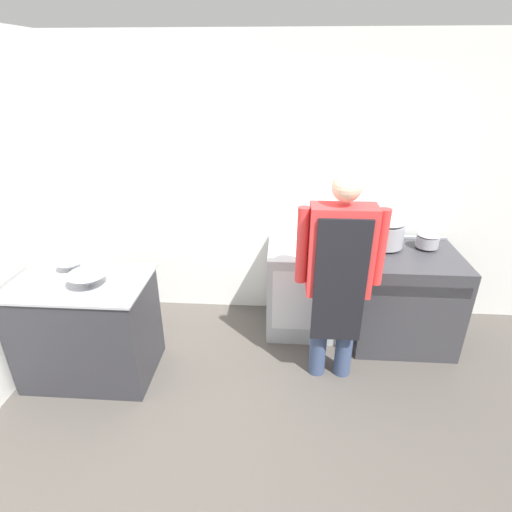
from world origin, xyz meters
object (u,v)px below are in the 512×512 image
at_px(stove, 402,297).
at_px(person_cook, 339,270).
at_px(fridge_unit, 303,289).
at_px(mixing_bowl, 88,280).
at_px(sauce_pot, 428,240).
at_px(stock_pot, 386,232).

distance_m(stove, person_cook, 1.07).
relative_size(fridge_unit, person_cook, 0.50).
height_order(fridge_unit, mixing_bowl, mixing_bowl).
xyz_separation_m(person_cook, sauce_pot, (0.89, 0.72, -0.03)).
distance_m(stove, fridge_unit, 0.93).
height_order(stove, fridge_unit, stove).
relative_size(mixing_bowl, sauce_pot, 1.53).
distance_m(mixing_bowl, stock_pot, 2.57).
distance_m(fridge_unit, mixing_bowl, 1.95).
relative_size(stove, person_cook, 0.52).
bearing_deg(sauce_pot, stove, -142.56).
height_order(fridge_unit, person_cook, person_cook).
bearing_deg(stock_pot, mixing_bowl, -159.84).
relative_size(stock_pot, sauce_pot, 1.65).
xyz_separation_m(stove, sauce_pot, (0.18, 0.14, 0.53)).
bearing_deg(mixing_bowl, stock_pot, 20.16).
bearing_deg(stock_pot, fridge_unit, -177.18).
bearing_deg(stock_pot, sauce_pot, 0.00).
distance_m(person_cook, mixing_bowl, 1.91).
bearing_deg(stove, fridge_unit, 173.60).
height_order(mixing_bowl, sauce_pot, sauce_pot).
bearing_deg(sauce_pot, fridge_unit, -178.16).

